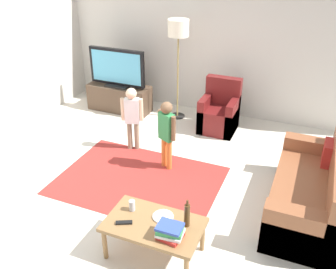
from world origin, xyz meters
name	(u,v)px	position (x,y,z in m)	size (l,w,h in m)	color
ground	(150,199)	(0.00, 0.00, 0.00)	(7.80, 7.80, 0.00)	beige
wall_back	(220,41)	(0.00, 3.00, 1.35)	(6.00, 0.12, 2.70)	silver
area_rug	(139,180)	(-0.32, 0.31, 0.00)	(2.20, 1.60, 0.01)	#9E2D28
tv_stand	(120,98)	(-1.72, 2.30, 0.24)	(1.20, 0.44, 0.50)	#4C3828
tv	(117,68)	(-1.72, 2.28, 0.85)	(1.10, 0.28, 0.71)	black
couch	(315,194)	(1.93, 0.52, 0.29)	(0.80, 1.80, 0.86)	brown
armchair	(220,113)	(0.27, 2.26, 0.30)	(0.60, 0.60, 0.90)	maroon
floor_lamp	(178,34)	(-0.59, 2.45, 1.54)	(0.36, 0.36, 1.78)	#262626
child_near_tv	(132,113)	(-0.79, 1.08, 0.61)	(0.33, 0.19, 1.02)	gray
child_center	(167,129)	(-0.10, 0.78, 0.62)	(0.32, 0.21, 1.03)	orange
coffee_table	(154,227)	(0.44, -0.82, 0.37)	(1.00, 0.60, 0.42)	olive
book_stack	(170,231)	(0.67, -0.94, 0.49)	(0.27, 0.23, 0.14)	red
bottle	(187,215)	(0.76, -0.72, 0.55)	(0.06, 0.06, 0.32)	#4C3319
tv_remote	(124,223)	(0.16, -0.94, 0.43)	(0.17, 0.05, 0.02)	black
soda_can	(132,205)	(0.14, -0.72, 0.48)	(0.07, 0.07, 0.12)	silver
plate	(163,217)	(0.49, -0.70, 0.43)	(0.22, 0.22, 0.02)	white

